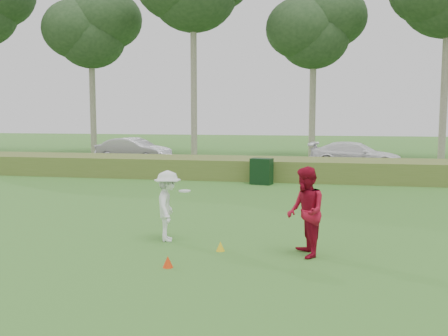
% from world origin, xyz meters
% --- Properties ---
extents(ground, '(120.00, 120.00, 0.00)m').
position_xyz_m(ground, '(0.00, 0.00, 0.00)').
color(ground, '#327125').
rests_on(ground, ground).
extents(reed_strip, '(80.00, 3.00, 0.90)m').
position_xyz_m(reed_strip, '(0.00, 12.00, 0.45)').
color(reed_strip, '#576C2B').
rests_on(reed_strip, ground).
extents(park_road, '(80.00, 6.00, 0.06)m').
position_xyz_m(park_road, '(0.00, 17.00, 0.03)').
color(park_road, '#2D2D2D').
rests_on(park_road, ground).
extents(tree_2, '(6.50, 6.50, 12.00)m').
position_xyz_m(tree_2, '(-14.00, 24.00, 8.97)').
color(tree_2, gray).
rests_on(tree_2, ground).
extents(tree_4, '(6.24, 6.24, 11.50)m').
position_xyz_m(tree_4, '(2.00, 24.50, 8.59)').
color(tree_4, gray).
rests_on(tree_4, ground).
extents(player_white, '(0.96, 1.16, 1.61)m').
position_xyz_m(player_white, '(-0.55, 0.28, 0.81)').
color(player_white, white).
rests_on(player_white, ground).
extents(player_red, '(0.93, 1.06, 1.84)m').
position_xyz_m(player_red, '(2.58, -0.38, 0.92)').
color(player_red, maroon).
rests_on(player_red, ground).
extents(cone_orange, '(0.20, 0.20, 0.22)m').
position_xyz_m(cone_orange, '(0.07, -1.66, 0.11)').
color(cone_orange, '#EF390C').
rests_on(cone_orange, ground).
extents(cone_yellow, '(0.19, 0.19, 0.21)m').
position_xyz_m(cone_yellow, '(0.81, -0.34, 0.10)').
color(cone_yellow, yellow).
rests_on(cone_yellow, ground).
extents(utility_cabinet, '(0.96, 0.71, 1.08)m').
position_xyz_m(utility_cabinet, '(0.37, 9.98, 0.54)').
color(utility_cabinet, black).
rests_on(utility_cabinet, ground).
extents(car_mid, '(4.68, 2.34, 1.47)m').
position_xyz_m(car_mid, '(-8.04, 16.97, 0.80)').
color(car_mid, '#BBBABF').
rests_on(car_mid, park_road).
extents(car_right, '(5.04, 2.69, 1.39)m').
position_xyz_m(car_right, '(4.50, 16.57, 0.76)').
color(car_right, white).
rests_on(car_right, park_road).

